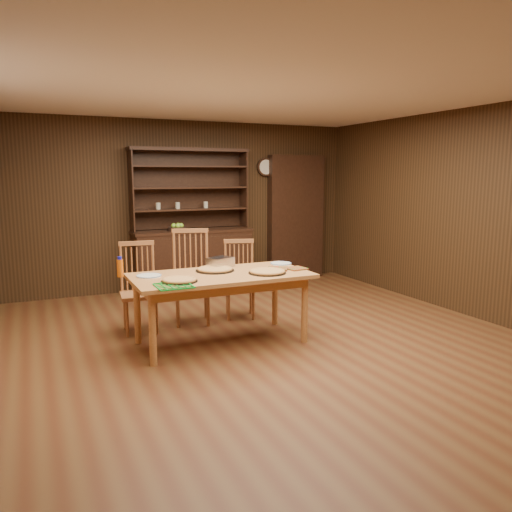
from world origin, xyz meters
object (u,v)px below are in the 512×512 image
chair_right (239,276)px  juice_bottle (120,267)px  dining_table (221,282)px  china_hutch (193,252)px  chair_left (139,284)px  chair_center (191,273)px

chair_right → juice_bottle: 1.70m
dining_table → china_hutch: bearing=79.2°
china_hutch → chair_left: bearing=-124.4°
china_hutch → chair_center: bearing=-107.9°
chair_right → china_hutch: bearing=111.4°
china_hutch → chair_left: (-1.18, -1.73, -0.05)m
chair_center → chair_left: bearing=-157.4°
china_hutch → chair_right: bearing=-86.7°
dining_table → chair_center: bearing=92.8°
dining_table → chair_center: chair_center is taller
dining_table → chair_right: size_ratio=1.91×
china_hutch → dining_table: 2.58m
dining_table → chair_center: 0.91m
chair_left → chair_center: 0.66m
chair_left → dining_table: bearing=-43.4°
china_hutch → chair_right: size_ratio=2.24×
dining_table → chair_left: size_ratio=1.81×
chair_right → dining_table: bearing=-105.2°
chair_left → juice_bottle: bearing=-112.5°
china_hutch → juice_bottle: size_ratio=10.45×
china_hutch → dining_table: china_hutch is taller
china_hutch → chair_center: china_hutch is taller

